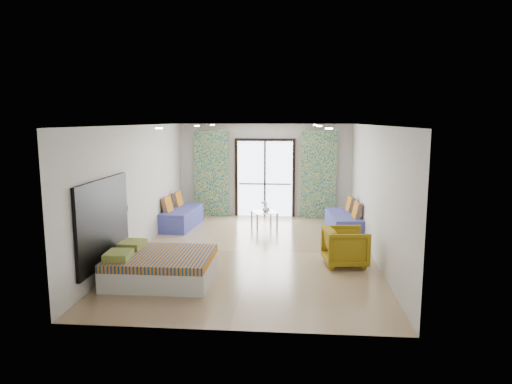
# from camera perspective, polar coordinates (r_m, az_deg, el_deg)

# --- Properties ---
(floor) EXTENTS (5.00, 7.50, 0.01)m
(floor) POSITION_cam_1_polar(r_m,az_deg,el_deg) (9.92, -0.30, -7.44)
(floor) COLOR #977A5A
(floor) RESTS_ON ground
(ceiling) EXTENTS (5.00, 7.50, 0.01)m
(ceiling) POSITION_cam_1_polar(r_m,az_deg,el_deg) (9.51, -0.31, 8.36)
(ceiling) COLOR silver
(ceiling) RESTS_ON ground
(wall_back) EXTENTS (5.00, 0.01, 2.70)m
(wall_back) POSITION_cam_1_polar(r_m,az_deg,el_deg) (13.33, 1.13, 2.73)
(wall_back) COLOR silver
(wall_back) RESTS_ON ground
(wall_front) EXTENTS (5.00, 0.01, 2.70)m
(wall_front) POSITION_cam_1_polar(r_m,az_deg,el_deg) (5.97, -3.51, -5.15)
(wall_front) COLOR silver
(wall_front) RESTS_ON ground
(wall_left) EXTENTS (0.01, 7.50, 2.70)m
(wall_left) POSITION_cam_1_polar(r_m,az_deg,el_deg) (10.15, -14.50, 0.46)
(wall_left) COLOR silver
(wall_left) RESTS_ON ground
(wall_right) EXTENTS (0.01, 7.50, 2.70)m
(wall_right) POSITION_cam_1_polar(r_m,az_deg,el_deg) (9.73, 14.53, 0.10)
(wall_right) COLOR silver
(wall_right) RESTS_ON ground
(balcony_door) EXTENTS (1.76, 0.08, 2.28)m
(balcony_door) POSITION_cam_1_polar(r_m,az_deg,el_deg) (13.31, 1.12, 2.32)
(balcony_door) COLOR black
(balcony_door) RESTS_ON floor
(balcony_rail) EXTENTS (1.52, 0.03, 0.04)m
(balcony_rail) POSITION_cam_1_polar(r_m,az_deg,el_deg) (13.36, 1.12, 1.01)
(balcony_rail) COLOR #595451
(balcony_rail) RESTS_ON balcony_door
(curtain_left) EXTENTS (1.00, 0.10, 2.50)m
(curtain_left) POSITION_cam_1_polar(r_m,az_deg,el_deg) (13.35, -5.58, 2.26)
(curtain_left) COLOR beige
(curtain_left) RESTS_ON floor
(curtain_right) EXTENTS (1.00, 0.10, 2.50)m
(curtain_right) POSITION_cam_1_polar(r_m,az_deg,el_deg) (13.16, 7.83, 2.12)
(curtain_right) COLOR beige
(curtain_right) RESTS_ON floor
(downlight_a) EXTENTS (0.12, 0.12, 0.02)m
(downlight_a) POSITION_cam_1_polar(r_m,az_deg,el_deg) (7.81, -12.04, 7.80)
(downlight_a) COLOR #FFE0B2
(downlight_a) RESTS_ON ceiling
(downlight_b) EXTENTS (0.12, 0.12, 0.02)m
(downlight_b) POSITION_cam_1_polar(r_m,az_deg,el_deg) (7.50, 9.12, 7.84)
(downlight_b) COLOR #FFE0B2
(downlight_b) RESTS_ON ceiling
(downlight_c) EXTENTS (0.12, 0.12, 0.02)m
(downlight_c) POSITION_cam_1_polar(r_m,az_deg,el_deg) (10.71, -7.38, 8.20)
(downlight_c) COLOR #FFE0B2
(downlight_c) RESTS_ON ceiling
(downlight_d) EXTENTS (0.12, 0.12, 0.02)m
(downlight_d) POSITION_cam_1_polar(r_m,az_deg,el_deg) (10.49, 7.90, 8.17)
(downlight_d) COLOR #FFE0B2
(downlight_d) RESTS_ON ceiling
(downlight_e) EXTENTS (0.12, 0.12, 0.02)m
(downlight_e) POSITION_cam_1_polar(r_m,az_deg,el_deg) (12.68, -5.47, 8.34)
(downlight_e) COLOR #FFE0B2
(downlight_e) RESTS_ON ceiling
(downlight_f) EXTENTS (0.12, 0.12, 0.02)m
(downlight_f) POSITION_cam_1_polar(r_m,az_deg,el_deg) (12.49, 7.42, 8.30)
(downlight_f) COLOR #FFE0B2
(downlight_f) RESTS_ON ceiling
(headboard) EXTENTS (0.06, 2.10, 1.50)m
(headboard) POSITION_cam_1_polar(r_m,az_deg,el_deg) (8.42, -18.49, -3.52)
(headboard) COLOR black
(headboard) RESTS_ON floor
(switch_plate) EXTENTS (0.02, 0.10, 0.10)m
(switch_plate) POSITION_cam_1_polar(r_m,az_deg,el_deg) (9.55, -15.61, -1.93)
(switch_plate) COLOR silver
(switch_plate) RESTS_ON wall_left
(bed) EXTENTS (1.78, 1.45, 0.61)m
(bed) POSITION_cam_1_polar(r_m,az_deg,el_deg) (8.29, -11.86, -9.12)
(bed) COLOR silver
(bed) RESTS_ON floor
(daybed_left) EXTENTS (0.81, 1.82, 0.87)m
(daybed_left) POSITION_cam_1_polar(r_m,az_deg,el_deg) (12.24, -9.33, -3.07)
(daybed_left) COLOR #444AA2
(daybed_left) RESTS_ON floor
(daybed_right) EXTENTS (0.82, 1.79, 0.86)m
(daybed_right) POSITION_cam_1_polar(r_m,az_deg,el_deg) (11.64, 10.96, -3.76)
(daybed_right) COLOR #444AA2
(daybed_right) RESTS_ON floor
(coffee_table) EXTENTS (0.80, 0.80, 0.71)m
(coffee_table) POSITION_cam_1_polar(r_m,az_deg,el_deg) (12.06, 1.03, -2.69)
(coffee_table) COLOR silver
(coffee_table) RESTS_ON floor
(vase) EXTENTS (0.26, 0.27, 0.20)m
(vase) POSITION_cam_1_polar(r_m,az_deg,el_deg) (11.96, 1.26, -2.09)
(vase) COLOR white
(vase) RESTS_ON coffee_table
(armchair) EXTENTS (0.83, 0.88, 0.82)m
(armchair) POSITION_cam_1_polar(r_m,az_deg,el_deg) (9.07, 11.12, -6.52)
(armchair) COLOR olive
(armchair) RESTS_ON floor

